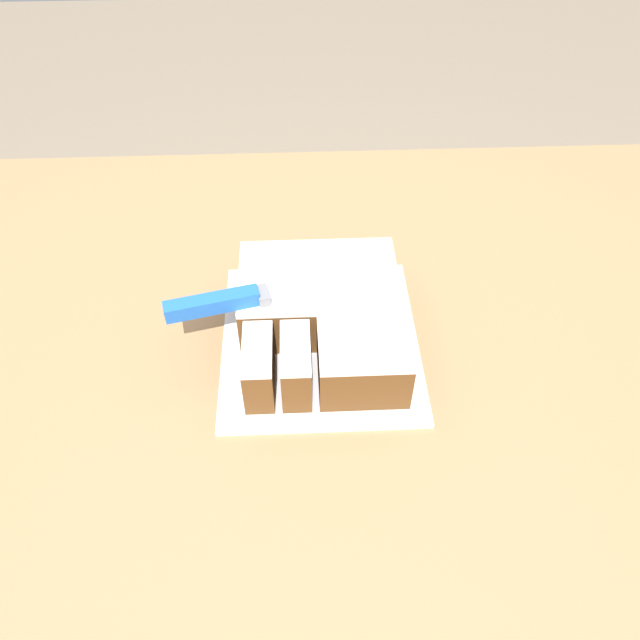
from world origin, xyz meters
TOP-DOWN VIEW (x-y plane):
  - ground_plane at (0.00, 0.00)m, footprint 8.00×8.00m
  - countertop at (0.00, 0.00)m, footprint 1.40×1.10m
  - cake_board at (0.02, 0.04)m, footprint 0.28×0.31m
  - cake at (0.02, 0.05)m, footprint 0.22×0.25m
  - knife at (-0.09, 0.04)m, footprint 0.31×0.10m

SIDE VIEW (x-z plane):
  - ground_plane at x=0.00m, z-range 0.00..0.00m
  - countertop at x=0.00m, z-range 0.00..0.91m
  - cake_board at x=0.02m, z-range 0.91..0.91m
  - cake at x=0.02m, z-range 0.91..0.99m
  - knife at x=-0.09m, z-range 0.99..1.01m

